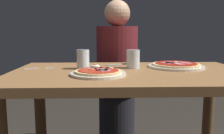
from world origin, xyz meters
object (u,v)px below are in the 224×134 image
at_px(dining_table, 131,94).
at_px(fork, 37,68).
at_px(water_glass_far, 133,60).
at_px(diner_person, 117,80).
at_px(knife, 122,64).
at_px(water_glass_near, 83,61).
at_px(pizza_foreground, 98,72).
at_px(pizza_across_left, 176,65).

height_order(dining_table, fork, fork).
height_order(water_glass_far, fork, water_glass_far).
bearing_deg(diner_person, knife, 91.79).
xyz_separation_m(water_glass_far, diner_person, (-0.06, 0.54, -0.22)).
bearing_deg(diner_person, dining_table, 93.28).
height_order(water_glass_near, water_glass_far, water_glass_near).
xyz_separation_m(pizza_foreground, pizza_across_left, (0.44, 0.23, -0.00)).
xyz_separation_m(pizza_foreground, knife, (0.14, 0.36, -0.01)).
relative_size(pizza_across_left, water_glass_far, 3.05).
xyz_separation_m(knife, diner_person, (-0.01, 0.39, -0.18)).
bearing_deg(pizza_foreground, diner_person, 80.26).
height_order(water_glass_near, diner_person, diner_person).
relative_size(pizza_foreground, water_glass_far, 2.54).
bearing_deg(water_glass_far, pizza_across_left, 4.62).
distance_m(dining_table, water_glass_far, 0.20).
distance_m(pizza_foreground, water_glass_near, 0.21).
height_order(water_glass_near, knife, water_glass_near).
bearing_deg(fork, pizza_foreground, -30.90).
bearing_deg(water_glass_near, diner_person, 68.83).
relative_size(dining_table, fork, 8.03).
bearing_deg(water_glass_far, pizza_foreground, -132.10).
xyz_separation_m(water_glass_near, diner_person, (0.22, 0.56, -0.22)).
distance_m(water_glass_near, water_glass_far, 0.28).
relative_size(pizza_across_left, fork, 2.05).
distance_m(dining_table, fork, 0.54).
height_order(fork, knife, knife).
height_order(dining_table, knife, knife).
height_order(pizza_foreground, knife, pizza_foreground).
bearing_deg(water_glass_near, pizza_across_left, 4.11).
bearing_deg(water_glass_near, fork, 176.63).
distance_m(water_glass_near, knife, 0.29).
height_order(dining_table, pizza_across_left, pizza_across_left).
bearing_deg(dining_table, water_glass_near, 161.01).
bearing_deg(water_glass_far, diner_person, 96.33).
xyz_separation_m(pizza_across_left, diner_person, (-0.31, 0.52, -0.19)).
xyz_separation_m(dining_table, water_glass_far, (0.02, 0.10, 0.17)).
xyz_separation_m(pizza_across_left, water_glass_far, (-0.25, -0.02, 0.03)).
height_order(dining_table, water_glass_near, water_glass_near).
xyz_separation_m(dining_table, pizza_across_left, (0.27, 0.13, 0.13)).
relative_size(pizza_across_left, knife, 1.75).
relative_size(fork, diner_person, 0.13).
distance_m(dining_table, pizza_across_left, 0.33).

